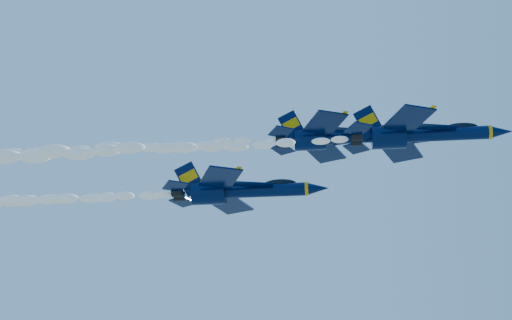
{
  "coord_description": "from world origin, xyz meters",
  "views": [
    {
      "loc": [
        5.71,
        -75.42,
        118.98
      ],
      "look_at": [
        -1.02,
        -3.52,
        151.96
      ],
      "focal_mm": 50.0,
      "sensor_mm": 36.0,
      "label": 1
    }
  ],
  "objects": [
    {
      "name": "smoke_trail_jet_lead",
      "position": [
        -16.89,
        -12.45,
        149.45
      ],
      "size": [
        52.29,
        1.97,
        1.77
      ],
      "primitive_type": "ellipsoid",
      "color": "white"
    },
    {
      "name": "jet_third",
      "position": [
        -4.07,
        7.45,
        152.82
      ],
      "size": [
        19.81,
        16.25,
        7.36
      ],
      "color": "#000D31"
    },
    {
      "name": "jet_second",
      "position": [
        8.25,
        -5.55,
        153.37
      ],
      "size": [
        15.82,
        12.98,
        5.88
      ],
      "color": "#000D31"
    },
    {
      "name": "jet_lead",
      "position": [
        15.84,
        -12.45,
        149.9
      ],
      "size": [
        15.42,
        12.65,
        5.73
      ],
      "color": "#000D31"
    },
    {
      "name": "smoke_trail_jet_second",
      "position": [
        -24.66,
        -5.55,
        152.91
      ],
      "size": [
        52.29,
        2.02,
        1.81
      ],
      "primitive_type": "ellipsoid",
      "color": "white"
    }
  ]
}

